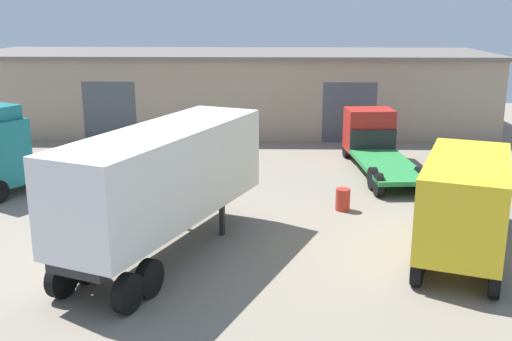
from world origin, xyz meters
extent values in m
plane|color=gray|center=(0.00, 0.00, 0.00)|extent=(60.00, 60.00, 0.00)
cube|color=tan|center=(0.00, 18.48, 2.41)|extent=(32.70, 8.97, 4.82)
cube|color=#70665B|center=(0.00, 18.48, 4.94)|extent=(33.20, 9.47, 0.25)
cube|color=#4C5156|center=(-7.19, 14.03, 1.80)|extent=(3.20, 0.08, 3.60)
cube|color=#4C5156|center=(7.19, 14.03, 1.80)|extent=(3.20, 0.08, 3.60)
cube|color=#232326|center=(-7.63, 5.79, 0.62)|extent=(3.95, 4.77, 0.24)
cylinder|color=#B2B2B7|center=(-7.08, 4.76, 0.45)|extent=(1.04, 1.23, 0.56)
cylinder|color=black|center=(-6.28, 5.90, 0.50)|extent=(0.77, 1.01, 1.00)
cylinder|color=black|center=(-8.17, 7.02, 0.50)|extent=(0.77, 1.01, 1.00)
cylinder|color=black|center=(-5.82, 6.67, 0.50)|extent=(0.77, 1.01, 1.00)
cylinder|color=black|center=(-7.71, 7.80, 0.50)|extent=(0.77, 1.01, 1.00)
cube|color=silver|center=(-0.77, -3.34, 2.77)|extent=(5.75, 9.30, 2.84)
cube|color=#232326|center=(-0.77, -3.34, 1.23)|extent=(5.06, 9.01, 0.24)
cube|color=#232326|center=(-0.63, -0.89, 0.56)|extent=(0.21, 0.21, 1.11)
cube|color=#232326|center=(0.85, -1.50, 0.56)|extent=(0.21, 0.21, 1.11)
cylinder|color=black|center=(-2.82, -5.43, 0.55)|extent=(0.69, 1.13, 1.09)
cylinder|color=black|center=(-0.79, -6.27, 0.55)|extent=(0.69, 1.13, 1.09)
cylinder|color=black|center=(-3.20, -6.35, 0.55)|extent=(0.69, 1.13, 1.09)
cylinder|color=black|center=(-1.17, -7.19, 0.55)|extent=(0.69, 1.13, 1.09)
cube|color=red|center=(7.71, 9.81, 1.61)|extent=(2.54, 2.08, 2.20)
cube|color=black|center=(7.64, 10.72, 2.01)|extent=(2.02, 0.23, 0.88)
cube|color=#28843D|center=(8.02, 5.78, 0.69)|extent=(2.86, 6.34, 0.20)
cube|color=#232326|center=(7.79, 8.78, 1.24)|extent=(2.40, 0.30, 1.10)
cylinder|color=black|center=(6.63, 10.17, 0.51)|extent=(0.38, 1.04, 1.02)
cylinder|color=black|center=(8.73, 10.33, 0.51)|extent=(0.38, 1.04, 1.02)
cylinder|color=black|center=(7.09, 4.21, 0.51)|extent=(0.38, 1.04, 1.02)
cylinder|color=black|center=(9.18, 4.37, 0.51)|extent=(0.38, 1.04, 1.02)
cylinder|color=black|center=(7.16, 3.22, 0.51)|extent=(0.38, 1.04, 1.02)
cylinder|color=black|center=(9.26, 3.38, 0.51)|extent=(0.38, 1.04, 1.02)
cube|color=gray|center=(9.97, 0.15, 1.63)|extent=(2.91, 2.61, 2.20)
cube|color=black|center=(10.29, 1.01, 2.03)|extent=(1.92, 0.77, 0.88)
cube|color=yellow|center=(8.63, -3.50, 2.05)|extent=(4.28, 6.34, 2.54)
cylinder|color=black|center=(9.14, 0.93, 0.53)|extent=(0.65, 1.10, 1.06)
cylinder|color=black|center=(11.11, 0.21, 0.53)|extent=(0.65, 1.10, 1.06)
cylinder|color=black|center=(7.18, -4.39, 0.53)|extent=(0.65, 1.10, 1.06)
cylinder|color=black|center=(9.15, -5.11, 0.53)|extent=(0.65, 1.10, 1.06)
cylinder|color=black|center=(6.83, -5.32, 0.53)|extent=(0.65, 1.10, 1.06)
cylinder|color=black|center=(8.80, -6.05, 0.53)|extent=(0.65, 1.10, 1.06)
cylinder|color=#B22D23|center=(5.43, 1.35, 0.44)|extent=(0.58, 0.58, 0.88)
camera|label=1|loc=(2.59, -21.42, 7.76)|focal=42.00mm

